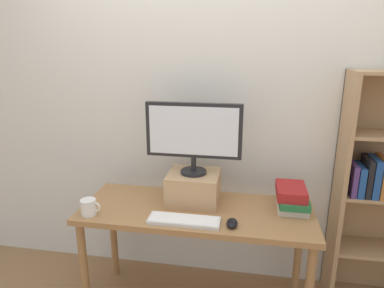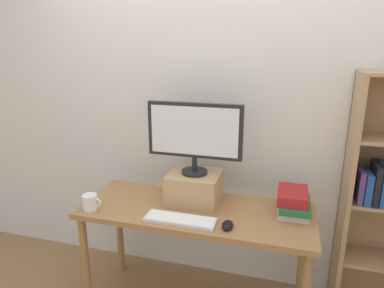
{
  "view_description": "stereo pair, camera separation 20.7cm",
  "coord_description": "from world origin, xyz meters",
  "px_view_note": "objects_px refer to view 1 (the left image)",
  "views": [
    {
      "loc": [
        0.32,
        -1.92,
        1.72
      ],
      "look_at": [
        -0.04,
        0.04,
        1.14
      ],
      "focal_mm": 32.0,
      "sensor_mm": 36.0,
      "label": 1
    },
    {
      "loc": [
        0.52,
        -1.87,
        1.72
      ],
      "look_at": [
        -0.04,
        0.04,
        1.14
      ],
      "focal_mm": 32.0,
      "sensor_mm": 36.0,
      "label": 2
    }
  ],
  "objects_px": {
    "book_stack": "(292,198)",
    "computer_monitor": "(194,133)",
    "keyboard": "(184,220)",
    "riser_box": "(194,187)",
    "desk": "(196,221)",
    "coffee_mug": "(89,207)",
    "computer_mouse": "(232,223)"
  },
  "relations": [
    {
      "from": "desk",
      "to": "keyboard",
      "type": "height_order",
      "value": "keyboard"
    },
    {
      "from": "computer_monitor",
      "to": "book_stack",
      "type": "relative_size",
      "value": 2.23
    },
    {
      "from": "book_stack",
      "to": "computer_mouse",
      "type": "bearing_deg",
      "value": -141.96
    },
    {
      "from": "riser_box",
      "to": "computer_monitor",
      "type": "bearing_deg",
      "value": -90.0
    },
    {
      "from": "desk",
      "to": "coffee_mug",
      "type": "distance_m",
      "value": 0.67
    },
    {
      "from": "computer_monitor",
      "to": "keyboard",
      "type": "distance_m",
      "value": 0.53
    },
    {
      "from": "computer_mouse",
      "to": "book_stack",
      "type": "xyz_separation_m",
      "value": [
        0.35,
        0.27,
        0.06
      ]
    },
    {
      "from": "computer_monitor",
      "to": "computer_mouse",
      "type": "distance_m",
      "value": 0.58
    },
    {
      "from": "computer_monitor",
      "to": "book_stack",
      "type": "xyz_separation_m",
      "value": [
        0.62,
        0.0,
        -0.38
      ]
    },
    {
      "from": "desk",
      "to": "keyboard",
      "type": "relative_size",
      "value": 3.47
    },
    {
      "from": "desk",
      "to": "keyboard",
      "type": "xyz_separation_m",
      "value": [
        -0.04,
        -0.18,
        0.1
      ]
    },
    {
      "from": "computer_monitor",
      "to": "keyboard",
      "type": "xyz_separation_m",
      "value": [
        -0.01,
        -0.28,
        -0.45
      ]
    },
    {
      "from": "keyboard",
      "to": "coffee_mug",
      "type": "distance_m",
      "value": 0.58
    },
    {
      "from": "keyboard",
      "to": "book_stack",
      "type": "height_order",
      "value": "book_stack"
    },
    {
      "from": "riser_box",
      "to": "keyboard",
      "type": "relative_size",
      "value": 0.78
    },
    {
      "from": "desk",
      "to": "riser_box",
      "type": "relative_size",
      "value": 4.45
    },
    {
      "from": "riser_box",
      "to": "coffee_mug",
      "type": "bearing_deg",
      "value": -153.96
    },
    {
      "from": "book_stack",
      "to": "computer_monitor",
      "type": "bearing_deg",
      "value": -179.76
    },
    {
      "from": "desk",
      "to": "keyboard",
      "type": "distance_m",
      "value": 0.21
    },
    {
      "from": "coffee_mug",
      "to": "computer_mouse",
      "type": "bearing_deg",
      "value": 1.03
    },
    {
      "from": "riser_box",
      "to": "coffee_mug",
      "type": "height_order",
      "value": "riser_box"
    },
    {
      "from": "desk",
      "to": "book_stack",
      "type": "height_order",
      "value": "book_stack"
    },
    {
      "from": "keyboard",
      "to": "computer_mouse",
      "type": "height_order",
      "value": "computer_mouse"
    },
    {
      "from": "keyboard",
      "to": "computer_monitor",
      "type": "bearing_deg",
      "value": 88.6
    },
    {
      "from": "book_stack",
      "to": "coffee_mug",
      "type": "relative_size",
      "value": 2.18
    },
    {
      "from": "riser_box",
      "to": "keyboard",
      "type": "bearing_deg",
      "value": -91.39
    },
    {
      "from": "desk",
      "to": "riser_box",
      "type": "height_order",
      "value": "riser_box"
    },
    {
      "from": "riser_box",
      "to": "computer_mouse",
      "type": "distance_m",
      "value": 0.39
    },
    {
      "from": "riser_box",
      "to": "book_stack",
      "type": "relative_size",
      "value": 1.21
    },
    {
      "from": "computer_monitor",
      "to": "desk",
      "type": "bearing_deg",
      "value": -69.33
    },
    {
      "from": "keyboard",
      "to": "coffee_mug",
      "type": "height_order",
      "value": "coffee_mug"
    },
    {
      "from": "computer_monitor",
      "to": "coffee_mug",
      "type": "bearing_deg",
      "value": -154.08
    }
  ]
}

